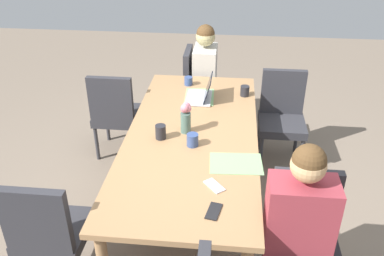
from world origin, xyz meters
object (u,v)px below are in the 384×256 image
at_px(chair_head_right_left_mid, 198,85).
at_px(flower_vase, 186,115).
at_px(coffee_mug_near_left, 161,132).
at_px(coffee_mug_near_right, 245,91).
at_px(coffee_mug_centre_right, 188,81).
at_px(chair_far_left_far, 48,229).
at_px(chair_near_right_mid, 282,113).
at_px(coffee_mug_centre_left, 193,140).
at_px(phone_black, 214,211).
at_px(phone_silver, 214,186).
at_px(chair_far_right_far, 116,111).
at_px(laptop_head_right_left_mid, 202,95).
at_px(person_near_left_near, 296,239).
at_px(chair_near_left_near, 304,234).
at_px(person_head_right_left_mid, 205,85).
at_px(dining_table, 192,141).

height_order(chair_head_right_left_mid, flower_vase, flower_vase).
distance_m(coffee_mug_near_left, coffee_mug_near_right, 1.04).
bearing_deg(coffee_mug_centre_right, chair_far_left_far, 158.88).
bearing_deg(chair_head_right_left_mid, chair_near_right_mid, -124.25).
xyz_separation_m(chair_head_right_left_mid, chair_near_right_mid, (-0.59, -0.87, 0.00)).
xyz_separation_m(coffee_mug_centre_left, phone_black, (-0.71, -0.20, -0.04)).
height_order(chair_far_left_far, flower_vase, flower_vase).
relative_size(chair_far_left_far, coffee_mug_near_right, 9.51).
bearing_deg(phone_silver, coffee_mug_centre_left, -17.09).
distance_m(chair_near_right_mid, chair_far_right_far, 1.62).
xyz_separation_m(laptop_head_right_left_mid, coffee_mug_near_right, (0.11, -0.39, 0.00)).
height_order(person_near_left_near, phone_black, person_near_left_near).
distance_m(chair_near_left_near, person_near_left_near, 0.10).
height_order(person_near_left_near, coffee_mug_centre_left, person_near_left_near).
relative_size(chair_head_right_left_mid, chair_near_right_mid, 1.00).
height_order(chair_near_left_near, person_near_left_near, person_near_left_near).
distance_m(chair_near_left_near, chair_near_right_mid, 1.64).
distance_m(chair_head_right_left_mid, phone_black, 2.39).
xyz_separation_m(person_head_right_left_mid, coffee_mug_centre_left, (-1.59, -0.03, 0.26)).
relative_size(person_near_left_near, coffee_mug_near_left, 10.88).
bearing_deg(chair_far_right_far, coffee_mug_centre_right, -77.02).
height_order(chair_head_right_left_mid, phone_black, chair_head_right_left_mid).
xyz_separation_m(person_head_right_left_mid, chair_far_left_far, (-2.30, 0.82, -0.03)).
relative_size(chair_far_left_far, laptop_head_right_left_mid, 2.81).
bearing_deg(chair_near_right_mid, phone_black, 162.20).
relative_size(dining_table, person_near_left_near, 1.92).
height_order(coffee_mug_near_left, coffee_mug_centre_left, coffee_mug_near_left).
relative_size(chair_near_left_near, coffee_mug_centre_right, 11.10).
distance_m(chair_far_right_far, flower_vase, 1.14).
xyz_separation_m(chair_far_right_far, flower_vase, (-0.74, -0.78, 0.39)).
distance_m(dining_table, person_near_left_near, 1.11).
distance_m(dining_table, phone_silver, 0.68).
bearing_deg(coffee_mug_centre_left, flower_vase, 20.38).
bearing_deg(coffee_mug_centre_left, coffee_mug_near_right, -23.19).
xyz_separation_m(coffee_mug_near_right, phone_silver, (-1.38, 0.20, -0.04)).
relative_size(chair_far_left_far, coffee_mug_centre_right, 11.10).
bearing_deg(phone_silver, coffee_mug_centre_right, -26.56).
xyz_separation_m(chair_near_right_mid, phone_silver, (-1.53, 0.58, 0.24)).
relative_size(chair_near_left_near, chair_near_right_mid, 1.00).
bearing_deg(chair_head_right_left_mid, dining_table, -176.85).
height_order(flower_vase, coffee_mug_centre_right, flower_vase).
height_order(chair_far_right_far, phone_black, chair_far_right_far).
height_order(coffee_mug_near_right, phone_black, coffee_mug_near_right).
distance_m(person_near_left_near, flower_vase, 1.21).
xyz_separation_m(dining_table, chair_far_left_far, (-0.88, 0.83, -0.17)).
bearing_deg(phone_black, coffee_mug_centre_left, -152.89).
xyz_separation_m(laptop_head_right_left_mid, phone_black, (-1.50, -0.20, -0.04)).
bearing_deg(laptop_head_right_left_mid, coffee_mug_centre_left, 179.93).
distance_m(chair_far_left_far, chair_near_right_mid, 2.39).
bearing_deg(coffee_mug_centre_left, coffee_mug_near_left, 72.54).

